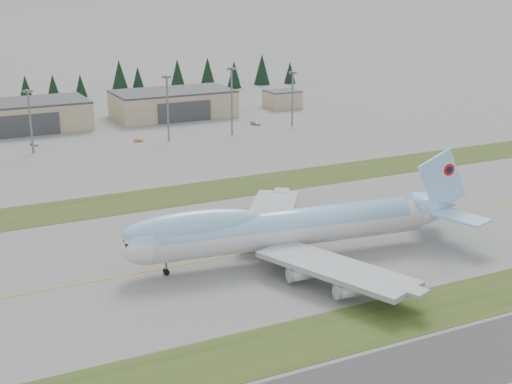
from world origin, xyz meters
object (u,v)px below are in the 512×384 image
service_vehicle_a (34,145)px  service_vehicle_b (138,142)px  service_vehicle_c (255,125)px  boeing_747_freighter (287,228)px  hangar_center (22,116)px  hangar_right (173,103)px

service_vehicle_a → service_vehicle_b: (33.76, -10.39, 0.00)m
service_vehicle_b → service_vehicle_c: size_ratio=0.75×
boeing_747_freighter → hangar_center: size_ratio=1.61×
hangar_center → hangar_right: 60.00m
hangar_center → service_vehicle_a: size_ratio=13.61×
boeing_747_freighter → hangar_right: bearing=85.3°
boeing_747_freighter → service_vehicle_a: (-28.93, 127.65, -6.70)m
hangar_right → service_vehicle_b: size_ratio=14.20×
service_vehicle_a → service_vehicle_c: (83.55, -2.42, 0.00)m
hangar_right → service_vehicle_c: hangar_right is taller
hangar_right → boeing_747_freighter: bearing=-101.6°
hangar_right → service_vehicle_c: (22.56, -30.86, -5.39)m
boeing_747_freighter → service_vehicle_a: bearing=109.7°
service_vehicle_b → service_vehicle_c: 50.42m
boeing_747_freighter → service_vehicle_c: bearing=73.3°
hangar_center → hangar_right: bearing=0.0°
hangar_right → service_vehicle_b: (-27.23, -38.83, -5.39)m
hangar_center → hangar_right: size_ratio=1.00×
service_vehicle_c → hangar_center: bearing=139.8°
boeing_747_freighter → hangar_right: boeing_747_freighter is taller
service_vehicle_b → service_vehicle_c: service_vehicle_c is taller
hangar_center → service_vehicle_c: bearing=-20.5°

